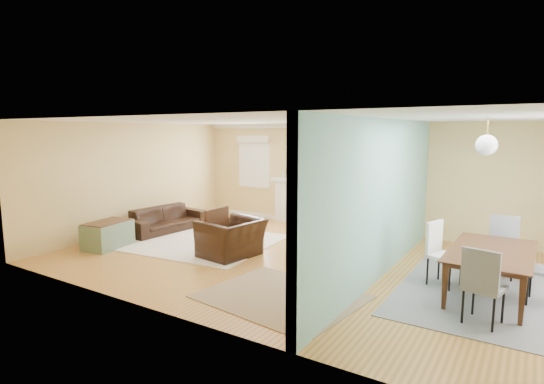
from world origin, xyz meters
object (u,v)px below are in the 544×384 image
object	(u,v)px
eames_chair	(231,238)
sofa	(166,219)
credenza	(386,231)
green_chair	(354,223)
dining_table	(493,274)

from	to	relation	value
eames_chair	sofa	bearing A→B (deg)	-99.16
sofa	credenza	xyz separation A→B (m)	(5.02, 1.21, 0.11)
sofa	credenza	world-z (taller)	credenza
credenza	green_chair	bearing A→B (deg)	148.73
eames_chair	green_chair	world-z (taller)	eames_chair
sofa	green_chair	size ratio (longest dim) A/B	2.64
credenza	dining_table	world-z (taller)	credenza
sofa	credenza	distance (m)	5.16
eames_chair	credenza	distance (m)	3.14
green_chair	credenza	world-z (taller)	credenza
green_chair	dining_table	bearing A→B (deg)	-179.92
sofa	green_chair	bearing A→B (deg)	-62.66
credenza	sofa	bearing A→B (deg)	-166.47
eames_chair	credenza	bearing A→B (deg)	138.77
sofa	dining_table	size ratio (longest dim) A/B	1.03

